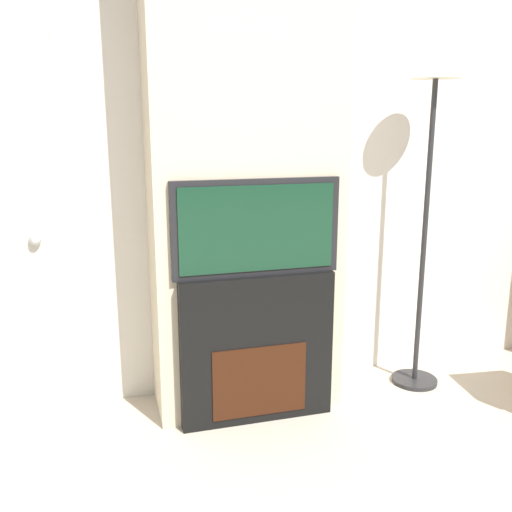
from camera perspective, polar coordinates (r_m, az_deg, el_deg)
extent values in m
cube|color=silver|center=(3.22, -2.17, 9.75)|extent=(6.00, 0.06, 2.70)
cube|color=beige|center=(2.99, -1.09, 9.47)|extent=(1.00, 0.41, 2.70)
cube|color=black|center=(3.02, 0.00, -9.15)|extent=(0.81, 0.14, 0.79)
cube|color=#33160A|center=(3.02, 0.39, -12.44)|extent=(0.50, 0.01, 0.38)
cube|color=black|center=(2.84, 0.00, 2.87)|extent=(0.86, 0.06, 0.49)
cube|color=#143823|center=(2.80, 0.19, 2.75)|extent=(0.79, 0.01, 0.43)
cylinder|color=#262628|center=(3.69, 15.55, -11.85)|extent=(0.27, 0.27, 0.03)
cylinder|color=#262628|center=(3.41, 16.48, 1.77)|extent=(0.03, 0.03, 1.75)
cone|color=silver|center=(3.35, 17.59, 17.42)|extent=(0.28, 0.28, 0.10)
sphere|color=silver|center=(3.10, -21.21, 1.57)|extent=(0.06, 0.06, 0.06)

